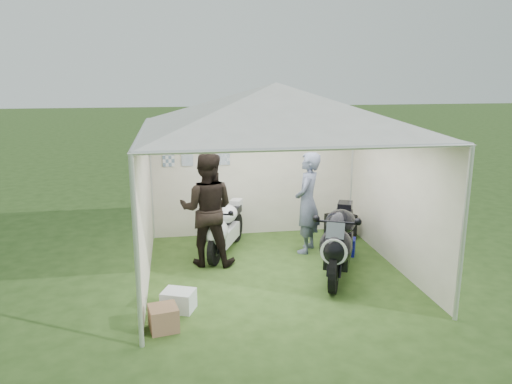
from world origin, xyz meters
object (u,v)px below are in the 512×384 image
(person_dark_jacket, at_px, (207,209))
(crate_0, at_px, (179,300))
(canopy_tent, at_px, (275,111))
(person_blue_jacket, at_px, (307,203))
(motorcycle_white, at_px, (224,227))
(motorcycle_black, at_px, (339,240))
(crate_1, at_px, (164,318))
(paddock_stand, at_px, (343,246))
(equipment_box, at_px, (340,227))

(person_dark_jacket, xyz_separation_m, crate_0, (-0.51, -1.63, -0.81))
(canopy_tent, xyz_separation_m, person_blue_jacket, (0.75, 0.78, -1.67))
(motorcycle_white, bearing_deg, motorcycle_black, -13.70)
(person_blue_jacket, distance_m, crate_1, 3.58)
(canopy_tent, distance_m, person_dark_jacket, 1.99)
(person_dark_jacket, relative_size, crate_1, 5.53)
(motorcycle_black, xyz_separation_m, paddock_stand, (0.40, 0.90, -0.44))
(motorcycle_white, height_order, person_blue_jacket, person_blue_jacket)
(equipment_box, distance_m, crate_1, 4.46)
(person_dark_jacket, distance_m, crate_1, 2.39)
(motorcycle_black, distance_m, person_blue_jacket, 1.22)
(motorcycle_white, relative_size, crate_0, 4.07)
(motorcycle_white, xyz_separation_m, person_blue_jacket, (1.48, -0.09, 0.41))
(motorcycle_white, bearing_deg, crate_1, -88.61)
(motorcycle_black, relative_size, person_blue_jacket, 1.12)
(motorcycle_white, xyz_separation_m, crate_1, (-1.02, -2.55, -0.34))
(paddock_stand, height_order, crate_0, paddock_stand)
(motorcycle_black, bearing_deg, paddock_stand, 90.00)
(person_blue_jacket, bearing_deg, crate_0, -20.41)
(motorcycle_white, xyz_separation_m, equipment_box, (2.30, 0.43, -0.24))
(person_blue_jacket, xyz_separation_m, equipment_box, (0.82, 0.53, -0.65))
(person_dark_jacket, distance_m, person_blue_jacket, 1.82)
(motorcycle_white, xyz_separation_m, paddock_stand, (2.08, -0.37, -0.34))
(canopy_tent, distance_m, equipment_box, 3.10)
(canopy_tent, xyz_separation_m, crate_1, (-1.75, -1.67, -2.42))
(motorcycle_white, xyz_separation_m, motorcycle_black, (1.68, -1.26, 0.10))
(paddock_stand, height_order, equipment_box, equipment_box)
(paddock_stand, bearing_deg, crate_1, -144.94)
(equipment_box, bearing_deg, person_dark_jacket, -162.18)
(canopy_tent, distance_m, motorcycle_black, 2.23)
(motorcycle_white, bearing_deg, person_dark_jacket, -104.45)
(motorcycle_white, distance_m, person_dark_jacket, 0.69)
(paddock_stand, height_order, person_dark_jacket, person_dark_jacket)
(crate_0, bearing_deg, person_blue_jacket, 40.11)
(canopy_tent, distance_m, motorcycle_white, 2.37)
(motorcycle_white, bearing_deg, paddock_stand, 13.24)
(person_dark_jacket, bearing_deg, motorcycle_black, 169.65)
(crate_1, bearing_deg, motorcycle_white, 68.13)
(paddock_stand, xyz_separation_m, person_dark_jacket, (-2.40, -0.04, 0.80))
(person_dark_jacket, bearing_deg, paddock_stand, -166.16)
(canopy_tent, relative_size, crate_1, 16.48)
(motorcycle_white, distance_m, crate_0, 2.23)
(motorcycle_black, xyz_separation_m, equipment_box, (0.62, 1.70, -0.34))
(canopy_tent, distance_m, paddock_stand, 2.82)
(motorcycle_white, height_order, crate_0, motorcycle_white)
(equipment_box, bearing_deg, motorcycle_black, -109.98)
(motorcycle_black, xyz_separation_m, person_dark_jacket, (-1.99, 0.86, 0.36))
(canopy_tent, relative_size, person_dark_jacket, 2.98)
(paddock_stand, bearing_deg, motorcycle_black, -114.19)
(person_dark_jacket, height_order, equipment_box, person_dark_jacket)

